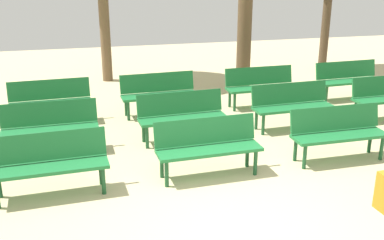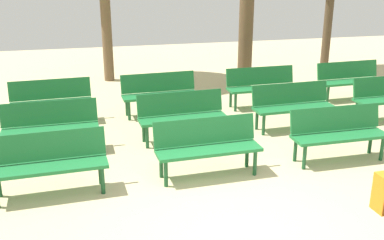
% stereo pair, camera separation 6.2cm
% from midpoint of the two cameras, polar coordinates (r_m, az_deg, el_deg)
% --- Properties ---
extents(ground_plane, '(26.55, 26.55, 0.00)m').
position_cam_midpoint_polar(ground_plane, '(5.88, 6.44, -13.21)').
color(ground_plane, '#CCB789').
extents(bench_r0_c1, '(1.62, 0.56, 0.87)m').
position_cam_midpoint_polar(bench_r0_c1, '(6.73, -17.06, -4.77)').
color(bench_r0_c1, '#1E7238').
rests_on(bench_r0_c1, ground_plane).
extents(bench_r0_c2, '(1.62, 0.55, 0.87)m').
position_cam_midpoint_polar(bench_r0_c2, '(7.00, 2.12, -2.96)').
color(bench_r0_c2, '#1E7238').
rests_on(bench_r0_c2, ground_plane).
extents(bench_r0_c3, '(1.60, 0.50, 0.87)m').
position_cam_midpoint_polar(bench_r0_c3, '(7.92, 17.86, -1.25)').
color(bench_r0_c3, '#1E7238').
rests_on(bench_r0_c3, ground_plane).
extents(bench_r1_c1, '(1.61, 0.52, 0.87)m').
position_cam_midpoint_polar(bench_r1_c1, '(8.18, -16.93, -0.50)').
color(bench_r1_c1, '#1E7238').
rests_on(bench_r1_c1, ground_plane).
extents(bench_r1_c2, '(1.62, 0.56, 0.87)m').
position_cam_midpoint_polar(bench_r1_c2, '(8.38, -1.05, 0.82)').
color(bench_r1_c2, '#1E7238').
rests_on(bench_r1_c2, ground_plane).
extents(bench_r1_c3, '(1.62, 0.54, 0.87)m').
position_cam_midpoint_polar(bench_r1_c3, '(9.21, 12.51, 2.05)').
color(bench_r1_c3, '#1E7238').
rests_on(bench_r1_c3, ground_plane).
extents(bench_r2_c1, '(1.62, 0.55, 0.87)m').
position_cam_midpoint_polar(bench_r2_c1, '(9.69, -16.88, 2.52)').
color(bench_r2_c1, '#1E7238').
rests_on(bench_r2_c1, ground_plane).
extents(bench_r2_c2, '(1.62, 0.56, 0.87)m').
position_cam_midpoint_polar(bench_r2_c2, '(9.85, -3.87, 3.57)').
color(bench_r2_c2, '#1E7238').
rests_on(bench_r2_c2, ground_plane).
extents(bench_r2_c3, '(1.61, 0.51, 0.87)m').
position_cam_midpoint_polar(bench_r2_c3, '(10.51, 8.79, 4.38)').
color(bench_r2_c3, '#1E7238').
rests_on(bench_r2_c3, ground_plane).
extents(bench_r2_c4, '(1.62, 0.55, 0.87)m').
position_cam_midpoint_polar(bench_r2_c4, '(11.60, 19.07, 4.94)').
color(bench_r2_c4, '#1E7238').
rests_on(bench_r2_c4, ground_plane).
extents(tree_1, '(0.36, 0.36, 2.86)m').
position_cam_midpoint_polar(tree_1, '(11.89, 6.83, 10.72)').
color(tree_1, brown).
rests_on(tree_1, ground_plane).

